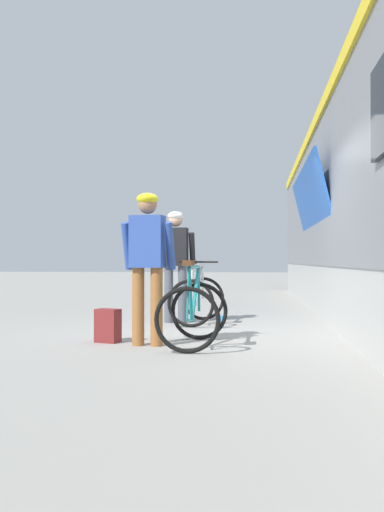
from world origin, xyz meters
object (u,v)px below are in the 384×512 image
object	(u,v)px
backpack_on_platform	(108,326)
water_bottle_near_the_bikes	(221,322)
cyclist_near_in_blue	(148,254)
bicycle_near_teal	(194,311)
bicycle_far_silver	(197,298)
cyclist_far_in_dark	(176,256)

from	to	relation	value
backpack_on_platform	water_bottle_near_the_bikes	bearing A→B (deg)	67.30
water_bottle_near_the_bikes	cyclist_near_in_blue	bearing A→B (deg)	-113.24
bicycle_near_teal	bicycle_far_silver	xyz separation A→B (m)	(-0.20, 2.24, 0.00)
cyclist_near_in_blue	cyclist_far_in_dark	distance (m)	2.33
bicycle_far_silver	water_bottle_near_the_bikes	xyz separation A→B (m)	(0.41, -0.53, -0.31)
bicycle_near_teal	backpack_on_platform	distance (m)	1.09
water_bottle_near_the_bikes	bicycle_far_silver	bearing A→B (deg)	127.37
cyclist_far_in_dark	backpack_on_platform	bearing A→B (deg)	-103.46
cyclist_far_in_dark	bicycle_near_teal	world-z (taller)	cyclist_far_in_dark
cyclist_near_in_blue	bicycle_far_silver	size ratio (longest dim) A/B	1.56
cyclist_far_in_dark	water_bottle_near_the_bikes	bearing A→B (deg)	-38.46
bicycle_near_teal	backpack_on_platform	xyz separation A→B (m)	(-1.06, 0.18, -0.20)
cyclist_near_in_blue	bicycle_near_teal	size ratio (longest dim) A/B	1.62
bicycle_far_silver	water_bottle_near_the_bikes	distance (m)	0.74
water_bottle_near_the_bikes	bicycle_near_teal	bearing A→B (deg)	-97.03
cyclist_far_in_dark	bicycle_far_silver	distance (m)	0.74
cyclist_far_in_dark	bicycle_near_teal	distance (m)	2.46
cyclist_far_in_dark	water_bottle_near_the_bikes	distance (m)	1.36
backpack_on_platform	bicycle_near_teal	bearing A→B (deg)	7.33
bicycle_near_teal	backpack_on_platform	size ratio (longest dim) A/B	2.71
cyclist_near_in_blue	backpack_on_platform	size ratio (longest dim) A/B	4.40
bicycle_near_teal	water_bottle_near_the_bikes	xyz separation A→B (m)	(0.21, 1.71, -0.31)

